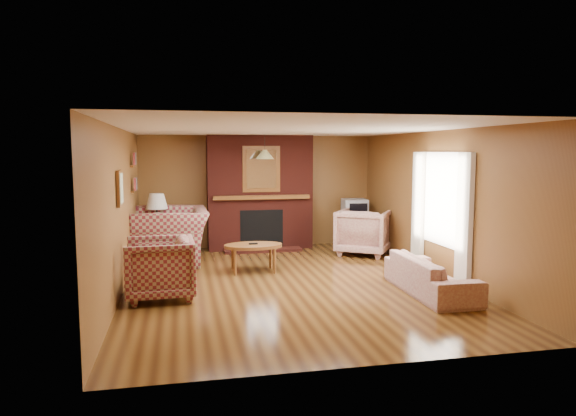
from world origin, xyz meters
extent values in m
plane|color=#41240D|center=(0.00, 0.00, 0.00)|extent=(6.50, 6.50, 0.00)
plane|color=white|center=(0.00, 0.00, 2.40)|extent=(6.50, 6.50, 0.00)
plane|color=brown|center=(0.00, 3.25, 1.20)|extent=(6.50, 0.00, 6.50)
plane|color=brown|center=(0.00, -3.25, 1.20)|extent=(6.50, 0.00, 6.50)
plane|color=brown|center=(-2.50, 0.00, 1.20)|extent=(0.00, 6.50, 6.50)
plane|color=brown|center=(2.50, 0.00, 1.20)|extent=(0.00, 6.50, 6.50)
cube|color=#47150F|center=(0.00, 3.00, 1.20)|extent=(2.20, 0.50, 2.40)
cube|color=black|center=(0.00, 2.77, 0.45)|extent=(0.90, 0.06, 0.80)
cube|color=#47150F|center=(0.00, 2.60, 0.03)|extent=(1.60, 0.35, 0.06)
cube|color=brown|center=(0.00, 2.73, 1.12)|extent=(2.00, 0.18, 0.08)
cube|color=brown|center=(0.00, 2.76, 1.70)|extent=(0.78, 0.05, 0.95)
cube|color=white|center=(0.00, 2.73, 1.70)|extent=(0.62, 0.02, 0.80)
cube|color=beige|center=(2.44, -0.95, 1.05)|extent=(0.08, 0.35, 2.00)
cube|color=beige|center=(2.44, 0.55, 1.05)|extent=(0.08, 0.35, 2.00)
cube|color=white|center=(2.48, -0.20, 1.30)|extent=(0.03, 1.10, 1.50)
cube|color=brown|center=(-2.47, 1.90, 1.35)|extent=(0.06, 0.55, 0.04)
cube|color=brown|center=(-2.47, 1.90, 1.80)|extent=(0.06, 0.55, 0.04)
cube|color=brown|center=(-2.47, -0.30, 1.55)|extent=(0.04, 0.40, 0.50)
cube|color=silver|center=(-2.44, -0.30, 1.55)|extent=(0.01, 0.32, 0.42)
cylinder|color=black|center=(0.00, 2.30, 2.22)|extent=(0.01, 0.01, 0.35)
cone|color=#B68C49|center=(0.00, 2.30, 2.00)|extent=(0.36, 0.36, 0.18)
imported|color=maroon|center=(-1.85, 1.95, 0.50)|extent=(1.40, 1.59, 1.01)
imported|color=maroon|center=(-1.95, -0.46, 0.43)|extent=(0.98, 0.96, 0.86)
imported|color=#C5B699|center=(1.90, -1.01, 0.27)|extent=(0.75, 1.84, 0.53)
imported|color=#C5B699|center=(1.94, 1.91, 0.46)|extent=(1.36, 1.37, 0.91)
ellipsoid|color=brown|center=(-0.44, 0.85, 0.45)|extent=(1.00, 0.62, 0.05)
cube|color=black|center=(-0.44, 0.85, 0.49)|extent=(0.15, 0.05, 0.02)
cylinder|color=brown|center=(-0.11, 1.05, 0.21)|extent=(0.05, 0.05, 0.43)
cylinder|color=brown|center=(-0.78, 1.05, 0.21)|extent=(0.05, 0.05, 0.43)
cylinder|color=brown|center=(-0.11, 0.65, 0.21)|extent=(0.05, 0.05, 0.43)
cylinder|color=brown|center=(-0.78, 0.65, 0.21)|extent=(0.05, 0.05, 0.43)
cube|color=brown|center=(-2.10, 2.45, 0.28)|extent=(0.45, 0.45, 0.56)
sphere|color=white|center=(-2.10, 2.45, 0.73)|extent=(0.34, 0.34, 0.34)
cylinder|color=black|center=(-2.10, 2.45, 0.91)|extent=(0.03, 0.03, 0.10)
cone|color=silver|center=(-2.10, 2.45, 1.10)|extent=(0.42, 0.42, 0.29)
cube|color=black|center=(2.05, 2.80, 0.28)|extent=(0.53, 0.48, 0.57)
cube|color=#A8ABB0|center=(2.05, 2.80, 0.80)|extent=(0.55, 0.53, 0.47)
cube|color=black|center=(2.05, 2.55, 0.80)|extent=(0.39, 0.06, 0.33)
camera|label=1|loc=(-1.63, -7.73, 2.05)|focal=32.00mm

